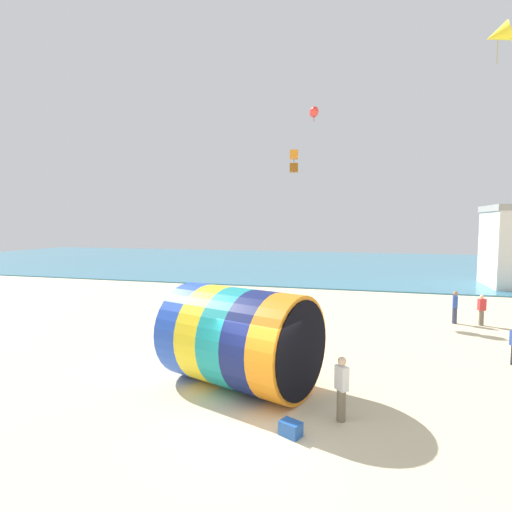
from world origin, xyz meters
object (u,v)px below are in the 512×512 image
Objects in this scene: cooler_box at (291,429)px; kite_red_parafoil at (314,112)px; kite_handler at (342,388)px; bystander_far_left at (482,310)px; bystander_near_water at (455,307)px; kite_orange_box at (294,161)px; giant_inflatable_tube at (240,338)px; kite_yellow_delta at (498,35)px.

kite_red_parafoil is at bearing 94.30° from cooler_box.
bystander_far_left is at bearing 62.04° from kite_handler.
kite_orange_box is at bearing 163.23° from bystander_near_water.
kite_handler is (3.26, -1.48, -0.69)m from giant_inflatable_tube.
kite_yellow_delta is 23.37m from cooler_box.
giant_inflatable_tube is 15.33m from kite_orange_box.
kite_yellow_delta reaches higher than kite_red_parafoil.
bystander_far_left is 3.09× the size of cooler_box.
kite_yellow_delta is 1.49× the size of kite_orange_box.
kite_red_parafoil is (-1.89, 8.62, 9.49)m from kite_handler.
kite_orange_box is (-11.10, 0.22, -6.23)m from kite_yellow_delta.
bystander_near_water is at bearing 26.25° from kite_red_parafoil.
kite_orange_box is 18.44m from cooler_box.
kite_orange_box reaches higher than bystander_far_left.
giant_inflatable_tube is at bearing 155.57° from kite_handler.
cooler_box is (0.73, -9.70, -10.21)m from kite_red_parafoil.
giant_inflatable_tube is 3.60m from cooler_box.
kite_yellow_delta is 1.69× the size of kite_red_parafoil.
kite_handler is at bearing -77.64° from kite_red_parafoil.
bystander_near_water is 3.29× the size of cooler_box.
bystander_near_water is at bearing 66.97° from kite_handler.
giant_inflatable_tube reaches higher than cooler_box.
giant_inflatable_tube reaches higher than bystander_near_water.
kite_handler is 3.36× the size of cooler_box.
cooler_box is at bearing -80.27° from kite_orange_box.
giant_inflatable_tube is 3.05× the size of kite_handler.
kite_handler is at bearing -116.32° from kite_yellow_delta.
giant_inflatable_tube is 2.47× the size of kite_yellow_delta.
kite_handler is 21.78m from kite_yellow_delta.
bystander_near_water is at bearing 64.43° from cooler_box.
kite_orange_box is at bearing 104.69° from kite_handler.
kite_red_parafoil is 0.79× the size of bystander_far_left.
kite_yellow_delta is 14.84m from bystander_near_water.
kite_yellow_delta is at bearing 71.93° from bystander_far_left.
giant_inflatable_tube reaches higher than bystander_far_left.
bystander_far_left is (-0.84, -2.58, -14.54)m from kite_yellow_delta.
kite_orange_box is at bearing 178.89° from kite_yellow_delta.
cooler_box is at bearing -50.58° from giant_inflatable_tube.
kite_yellow_delta is 12.73m from kite_orange_box.
bystander_near_water is (9.02, -2.72, -8.25)m from kite_orange_box.
giant_inflatable_tube is 13.55m from bystander_near_water.
giant_inflatable_tube reaches higher than kite_handler.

